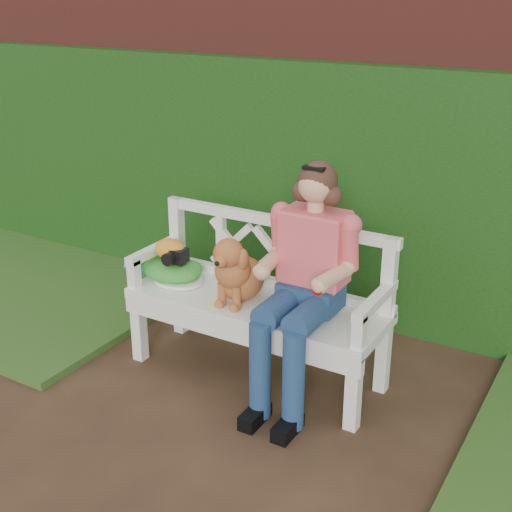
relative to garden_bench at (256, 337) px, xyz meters
The scene contains 11 objects.
ground 0.74m from the garden_bench, 77.60° to the right, with size 60.00×60.00×0.00m, color #331F15.
brick_wall 1.49m from the garden_bench, 82.90° to the left, with size 10.00×0.30×2.20m, color maroon.
ivy_hedge 1.17m from the garden_bench, 81.34° to the left, with size 10.00×0.18×1.70m, color #214F16.
grass_left 2.27m from the garden_bench, behind, with size 2.60×2.00×0.05m, color #183512.
garden_bench is the anchor object (origin of this frame).
seated_woman 0.52m from the garden_bench, ahead, with size 0.53×0.71×1.26m, color #FC6172, non-canonical shape.
dog 0.45m from the garden_bench, 147.86° to the right, with size 0.27×0.37×0.41m, color #9F4D27, non-canonical shape.
tennis_racket 0.61m from the garden_bench, behind, with size 0.60×0.25×0.03m, color silver, non-canonical shape.
green_bag 0.67m from the garden_bench, behind, with size 0.38×0.30×0.13m, color #198317, non-canonical shape.
camera_item 0.68m from the garden_bench, behind, with size 0.13×0.10×0.09m, color black.
baseball_glove 0.74m from the garden_bench, behind, with size 0.20×0.15×0.13m, color orange.
Camera 1 is at (1.63, -2.34, 2.15)m, focal length 48.00 mm.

